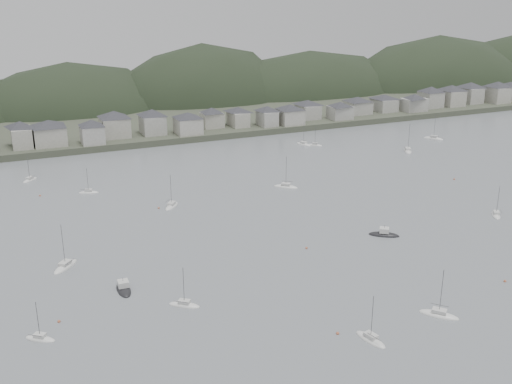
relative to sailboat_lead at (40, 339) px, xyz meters
name	(u,v)px	position (x,y,z in m)	size (l,w,h in m)	color
ground	(395,317)	(72.03, -22.43, -0.18)	(900.00, 900.00, 0.00)	slate
far_shore_land	(118,100)	(72.03, 272.57, 1.32)	(900.00, 250.00, 3.00)	#383D2D
forested_ridge	(136,126)	(76.87, 246.97, -11.47)	(851.55, 103.94, 102.57)	black
waterfront_town	(260,113)	(122.62, 160.91, 8.48)	(451.48, 28.46, 12.92)	#9A998D
sailboat_lead	(40,339)	(0.00, 0.00, 0.00)	(6.68, 5.86, 9.29)	silver
moored_fleet	(300,214)	(82.89, 41.94, -0.01)	(237.22, 174.37, 13.38)	silver
motor_launch_near	(384,235)	(97.31, 16.96, 0.10)	(9.12, 7.94, 4.12)	black
motor_launch_far	(124,289)	(20.25, 14.50, 0.10)	(3.52, 9.03, 4.11)	black
mooring_buoys	(265,240)	(63.73, 27.78, -0.03)	(150.88, 119.57, 0.70)	#B35C3B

